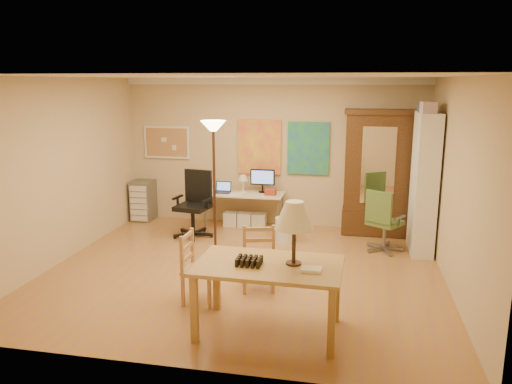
% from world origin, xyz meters
% --- Properties ---
extents(floor, '(5.50, 5.50, 0.00)m').
position_xyz_m(floor, '(0.00, 0.00, 0.00)').
color(floor, '#A6733B').
rests_on(floor, ground).
extents(crown_molding, '(5.50, 0.08, 0.12)m').
position_xyz_m(crown_molding, '(0.00, 2.46, 2.64)').
color(crown_molding, white).
rests_on(crown_molding, floor).
extents(corkboard, '(0.90, 0.04, 0.62)m').
position_xyz_m(corkboard, '(-2.05, 2.47, 1.50)').
color(corkboard, tan).
rests_on(corkboard, floor).
extents(art_panel_left, '(0.80, 0.04, 1.00)m').
position_xyz_m(art_panel_left, '(-0.25, 2.47, 1.45)').
color(art_panel_left, yellow).
rests_on(art_panel_left, floor).
extents(art_panel_right, '(0.75, 0.04, 0.95)m').
position_xyz_m(art_panel_right, '(0.65, 2.47, 1.45)').
color(art_panel_right, teal).
rests_on(art_panel_right, floor).
extents(dining_table, '(1.55, 0.96, 1.44)m').
position_xyz_m(dining_table, '(0.74, -1.62, 0.91)').
color(dining_table, olive).
rests_on(dining_table, floor).
extents(ladder_chair_back, '(0.51, 0.49, 0.90)m').
position_xyz_m(ladder_chair_back, '(0.32, -0.57, 0.42)').
color(ladder_chair_back, tan).
rests_on(ladder_chair_back, floor).
extents(ladder_chair_left, '(0.40, 0.42, 0.87)m').
position_xyz_m(ladder_chair_left, '(-0.32, -1.07, 0.41)').
color(ladder_chair_left, tan).
rests_on(ladder_chair_left, floor).
extents(torchiere_lamp, '(0.38, 0.38, 2.07)m').
position_xyz_m(torchiere_lamp, '(-0.57, 0.57, 1.66)').
color(torchiere_lamp, '#3C2218').
rests_on(torchiere_lamp, floor).
extents(computer_desk, '(1.42, 0.62, 1.08)m').
position_xyz_m(computer_desk, '(-0.43, 2.15, 0.39)').
color(computer_desk, '#C8B692').
rests_on(computer_desk, floor).
extents(office_chair_black, '(0.70, 0.70, 1.14)m').
position_xyz_m(office_chair_black, '(-1.21, 1.45, 0.30)').
color(office_chair_black, black).
rests_on(office_chair_black, floor).
extents(office_chair_green, '(0.63, 0.63, 1.00)m').
position_xyz_m(office_chair_green, '(1.97, 1.28, 0.27)').
color(office_chair_green, slate).
rests_on(office_chair_green, floor).
extents(drawer_cart, '(0.39, 0.46, 0.77)m').
position_xyz_m(drawer_cart, '(-2.50, 2.26, 0.39)').
color(drawer_cart, slate).
rests_on(drawer_cart, floor).
extents(armoire, '(1.18, 0.56, 2.18)m').
position_xyz_m(armoire, '(1.87, 2.24, 0.95)').
color(armoire, '#34170E').
rests_on(armoire, floor).
extents(bookshelf, '(0.33, 0.87, 2.18)m').
position_xyz_m(bookshelf, '(2.55, 1.42, 1.09)').
color(bookshelf, white).
rests_on(bookshelf, floor).
extents(wastebin, '(0.33, 0.33, 0.42)m').
position_xyz_m(wastebin, '(0.39, 1.45, 0.21)').
color(wastebin, silver).
rests_on(wastebin, floor).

